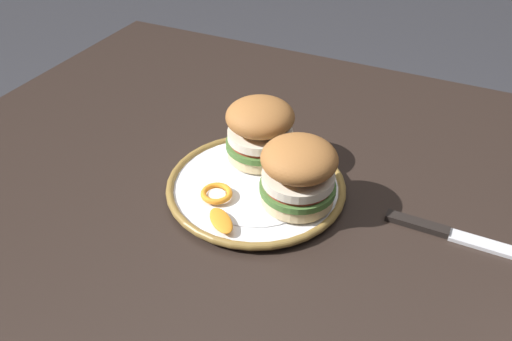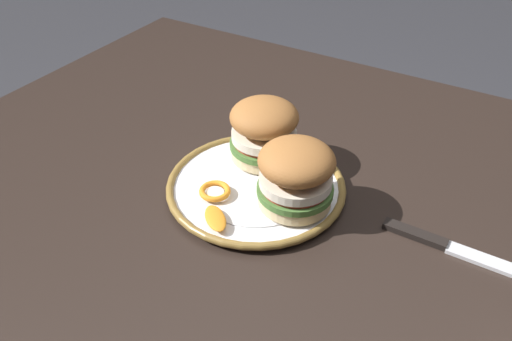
{
  "view_description": "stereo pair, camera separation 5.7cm",
  "coord_description": "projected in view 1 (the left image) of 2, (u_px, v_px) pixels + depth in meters",
  "views": [
    {
      "loc": [
        0.2,
        -0.62,
        1.26
      ],
      "look_at": [
        -0.07,
        -0.05,
        0.79
      ],
      "focal_mm": 36.25,
      "sensor_mm": 36.0,
      "label": 1
    },
    {
      "loc": [
        0.25,
        -0.59,
        1.26
      ],
      "look_at": [
        -0.07,
        -0.05,
        0.79
      ],
      "focal_mm": 36.25,
      "sensor_mm": 36.0,
      "label": 2
    }
  ],
  "objects": [
    {
      "name": "sandwich_half_left",
      "position": [
        260.0,
        129.0,
        0.83
      ],
      "size": [
        0.15,
        0.15,
        0.1
      ],
      "color": "beige",
      "rests_on": "dinner_plate"
    },
    {
      "name": "table_knife",
      "position": [
        452.0,
        235.0,
        0.73
      ],
      "size": [
        0.22,
        0.02,
        0.01
      ],
      "color": "silver",
      "rests_on": "dining_table"
    },
    {
      "name": "sandwich_half_right",
      "position": [
        298.0,
        172.0,
        0.74
      ],
      "size": [
        0.14,
        0.14,
        0.1
      ],
      "color": "beige",
      "rests_on": "dinner_plate"
    },
    {
      "name": "dinner_plate",
      "position": [
        256.0,
        186.0,
        0.8
      ],
      "size": [
        0.28,
        0.28,
        0.02
      ],
      "color": "white",
      "rests_on": "dining_table"
    },
    {
      "name": "orange_peel_strip_long",
      "position": [
        221.0,
        220.0,
        0.72
      ],
      "size": [
        0.06,
        0.06,
        0.01
      ],
      "color": "orange",
      "rests_on": "dinner_plate"
    },
    {
      "name": "dining_table",
      "position": [
        307.0,
        229.0,
        0.88
      ],
      "size": [
        1.34,
        0.92,
        0.75
      ],
      "color": "black",
      "rests_on": "ground"
    },
    {
      "name": "orange_peel_curled",
      "position": [
        217.0,
        194.0,
        0.77
      ],
      "size": [
        0.06,
        0.06,
        0.01
      ],
      "color": "orange",
      "rests_on": "dinner_plate"
    }
  ]
}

